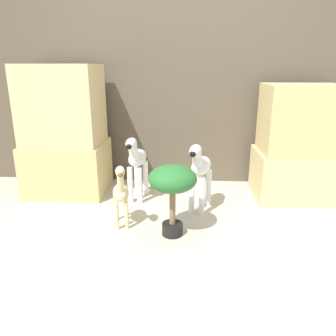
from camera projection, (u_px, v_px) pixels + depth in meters
ground_plane at (176, 248)px, 2.34m from camera, size 14.00×14.00×0.00m
wall_back at (181, 80)px, 3.43m from camera, size 6.40×0.08×2.20m
rock_pillar_left at (65, 133)px, 3.22m from camera, size 0.77×0.62×1.26m
rock_pillar_right at (298, 145)px, 3.13m from camera, size 0.77×0.62×1.09m
zebra_right at (200, 170)px, 2.82m from camera, size 0.25×0.46×0.64m
zebra_left at (137, 162)px, 3.08m from camera, size 0.19×0.46×0.64m
giraffe_figurine at (121, 192)px, 2.57m from camera, size 0.18×0.37×0.55m
potted_palm_front at (173, 184)px, 2.40m from camera, size 0.36×0.36×0.55m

